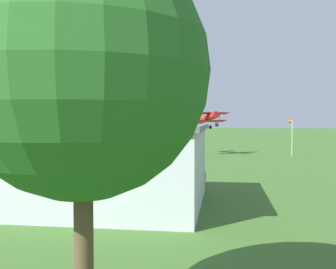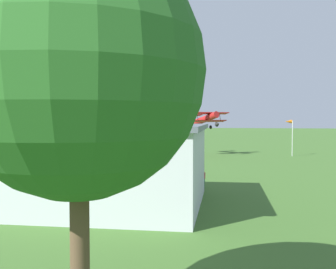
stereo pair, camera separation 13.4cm
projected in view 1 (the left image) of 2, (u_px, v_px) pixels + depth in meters
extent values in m
plane|color=#3D6628|center=(179.00, 154.00, 70.27)|extent=(400.00, 400.00, 0.00)
cube|color=silver|center=(32.00, 166.00, 29.82)|extent=(26.35, 13.79, 5.59)
cube|color=slate|center=(31.00, 127.00, 29.70)|extent=(26.98, 14.41, 0.35)
cube|color=#384251|center=(65.00, 163.00, 36.11)|extent=(9.02, 0.59, 4.58)
cylinder|color=#B21E1E|center=(205.00, 119.00, 69.06)|extent=(5.41, 5.77, 2.66)
cone|color=black|center=(218.00, 124.00, 66.05)|extent=(1.18, 1.19, 0.95)
cube|color=#B21E1E|center=(208.00, 121.00, 68.45)|extent=(6.46, 6.04, 0.39)
cube|color=#B21E1E|center=(210.00, 113.00, 67.77)|extent=(6.46, 6.04, 0.39)
cube|color=#B21E1E|center=(196.00, 109.00, 71.29)|extent=(1.00, 1.08, 1.52)
cube|color=#B21E1E|center=(195.00, 115.00, 71.54)|extent=(2.52, 2.41, 0.28)
cylinder|color=black|center=(202.00, 127.00, 68.33)|extent=(0.53, 0.57, 0.64)
cylinder|color=black|center=(210.00, 127.00, 69.32)|extent=(0.53, 0.57, 0.64)
cylinder|color=#332D28|center=(197.00, 117.00, 66.82)|extent=(0.34, 0.36, 1.47)
cylinder|color=#332D28|center=(220.00, 117.00, 69.39)|extent=(0.34, 0.36, 1.47)
cylinder|color=#3F3F47|center=(143.00, 170.00, 44.92)|extent=(0.45, 0.45, 0.87)
cylinder|color=#72338C|center=(143.00, 164.00, 44.89)|extent=(0.53, 0.53, 0.61)
sphere|color=brown|center=(143.00, 160.00, 44.88)|extent=(0.23, 0.23, 0.23)
cylinder|color=#33723F|center=(138.00, 172.00, 43.53)|extent=(0.45, 0.45, 0.88)
cylinder|color=orange|center=(138.00, 165.00, 43.50)|extent=(0.53, 0.53, 0.62)
sphere|color=brown|center=(138.00, 161.00, 43.48)|extent=(0.24, 0.24, 0.24)
cylinder|color=#33723F|center=(25.00, 171.00, 44.80)|extent=(0.45, 0.45, 0.81)
cylinder|color=beige|center=(25.00, 165.00, 44.77)|extent=(0.53, 0.53, 0.57)
sphere|color=beige|center=(25.00, 161.00, 44.75)|extent=(0.22, 0.22, 0.22)
cylinder|color=#33723F|center=(204.00, 183.00, 36.25)|extent=(0.39, 0.39, 0.82)
cylinder|color=#B23333|center=(204.00, 175.00, 36.22)|extent=(0.46, 0.46, 0.58)
sphere|color=beige|center=(204.00, 171.00, 36.20)|extent=(0.22, 0.22, 0.22)
cylinder|color=brown|center=(84.00, 251.00, 10.60)|extent=(0.53, 0.53, 5.57)
sphere|color=#286023|center=(82.00, 72.00, 10.40)|extent=(6.84, 6.84, 6.84)
cylinder|color=silver|center=(292.00, 138.00, 66.29)|extent=(0.12, 0.12, 6.04)
cone|color=orange|center=(288.00, 122.00, 66.30)|extent=(1.41, 1.23, 0.60)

